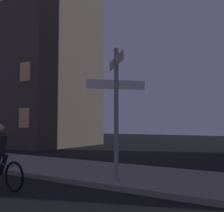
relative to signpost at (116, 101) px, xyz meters
name	(u,v)px	position (x,y,z in m)	size (l,w,h in m)	color
sidewalk_kerb	(97,172)	(-1.40, 1.11, -2.15)	(40.00, 3.27, 0.14)	gray
signpost	(116,101)	(0.00, 0.00, 0.00)	(1.16, 1.16, 3.51)	gray
cyclist	(0,158)	(-2.32, -1.81, -1.47)	(1.82, 0.34, 1.61)	black
building_left_block	(24,56)	(-14.12, 8.61, 5.01)	(11.10, 7.12, 14.46)	#4C443D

